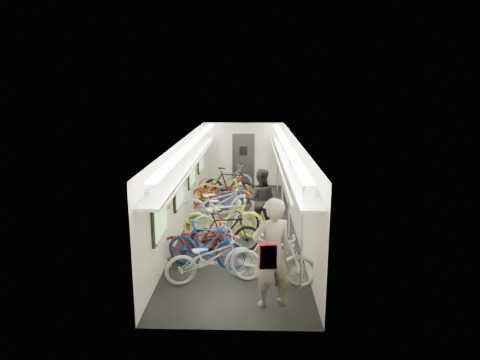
# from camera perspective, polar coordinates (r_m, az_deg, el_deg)

# --- Properties ---
(train_car_shell) EXTENTS (10.00, 10.00, 10.00)m
(train_car_shell) POSITION_cam_1_polar(r_m,az_deg,el_deg) (12.02, -1.72, 2.31)
(train_car_shell) COLOR black
(train_car_shell) RESTS_ON ground
(bicycle_0) EXTENTS (1.92, 1.27, 0.96)m
(bicycle_0) POSITION_cam_1_polar(r_m,az_deg,el_deg) (8.56, -3.96, -10.30)
(bicycle_0) COLOR #B2B2B7
(bicycle_0) RESTS_ON ground
(bicycle_1) EXTENTS (1.80, 0.90, 1.04)m
(bicycle_1) POSITION_cam_1_polar(r_m,az_deg,el_deg) (9.11, -4.53, -8.55)
(bicycle_1) COLOR navy
(bicycle_1) RESTS_ON ground
(bicycle_2) EXTENTS (1.83, 0.95, 0.92)m
(bicycle_2) POSITION_cam_1_polar(r_m,az_deg,el_deg) (9.55, -5.49, -7.96)
(bicycle_2) COLOR maroon
(bicycle_2) RESTS_ON ground
(bicycle_3) EXTENTS (1.68, 0.70, 0.98)m
(bicycle_3) POSITION_cam_1_polar(r_m,az_deg,el_deg) (9.87, -1.96, -7.01)
(bicycle_3) COLOR black
(bicycle_3) RESTS_ON ground
(bicycle_4) EXTENTS (2.08, 0.85, 1.07)m
(bicycle_4) POSITION_cam_1_polar(r_m,az_deg,el_deg) (10.78, -2.27, -5.04)
(bicycle_4) COLOR #E6F216
(bicycle_4) RESTS_ON ground
(bicycle_5) EXTENTS (1.80, 1.00, 1.04)m
(bicycle_5) POSITION_cam_1_polar(r_m,az_deg,el_deg) (10.70, -2.13, -5.27)
(bicycle_5) COLOR #BDBDBF
(bicycle_5) RESTS_ON ground
(bicycle_6) EXTENTS (2.31, 1.42, 1.15)m
(bicycle_6) POSITION_cam_1_polar(r_m,az_deg,el_deg) (12.02, -2.96, -2.99)
(bicycle_6) COLOR #ADADB2
(bicycle_6) RESTS_ON ground
(bicycle_7) EXTENTS (1.67, 0.90, 0.97)m
(bicycle_7) POSITION_cam_1_polar(r_m,az_deg,el_deg) (12.40, -1.57, -2.93)
(bicycle_7) COLOR navy
(bicycle_7) RESTS_ON ground
(bicycle_8) EXTENTS (2.08, 1.06, 1.04)m
(bicycle_8) POSITION_cam_1_polar(r_m,az_deg,el_deg) (13.22, -2.45, -1.78)
(bicycle_8) COLOR #9D2011
(bicycle_8) RESTS_ON ground
(bicycle_9) EXTENTS (1.99, 1.13, 1.15)m
(bicycle_9) POSITION_cam_1_polar(r_m,az_deg,el_deg) (14.04, -1.35, -0.68)
(bicycle_9) COLOR black
(bicycle_9) RESTS_ON ground
(bicycle_10) EXTENTS (1.85, 0.87, 0.93)m
(bicycle_10) POSITION_cam_1_polar(r_m,az_deg,el_deg) (14.31, -2.23, -0.87)
(bicycle_10) COLOR yellow
(bicycle_10) RESTS_ON ground
(bicycle_11) EXTENTS (1.79, 0.91, 1.04)m
(bicycle_11) POSITION_cam_1_polar(r_m,az_deg,el_deg) (8.38, 4.36, -10.50)
(bicycle_11) COLOR silver
(bicycle_11) RESTS_ON ground
(bicycle_12) EXTENTS (2.13, 1.42, 1.06)m
(bicycle_12) POSITION_cam_1_polar(r_m,az_deg,el_deg) (15.07, -1.98, 0.06)
(bicycle_12) COLOR slate
(bicycle_12) RESTS_ON ground
(passenger_near) EXTENTS (0.82, 0.67, 1.96)m
(passenger_near) POSITION_cam_1_polar(r_m,az_deg,el_deg) (7.46, 4.28, -9.68)
(passenger_near) COLOR gray
(passenger_near) RESTS_ON ground
(passenger_mid) EXTENTS (0.88, 0.72, 1.68)m
(passenger_mid) POSITION_cam_1_polar(r_m,az_deg,el_deg) (11.25, 2.77, -2.69)
(passenger_mid) COLOR black
(passenger_mid) RESTS_ON ground
(backpack) EXTENTS (0.28, 0.18, 0.38)m
(backpack) POSITION_cam_1_polar(r_m,az_deg,el_deg) (6.57, 3.70, -10.04)
(backpack) COLOR red
(backpack) RESTS_ON passenger_near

